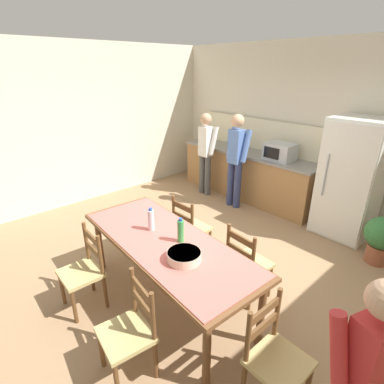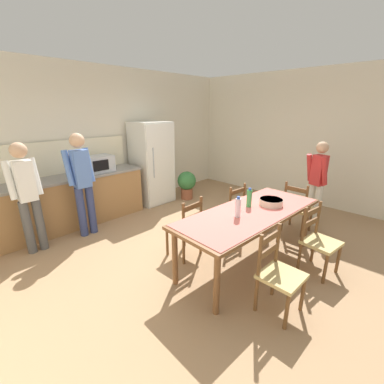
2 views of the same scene
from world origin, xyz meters
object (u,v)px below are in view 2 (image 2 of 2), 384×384
microwave (99,164)px  potted_plant (187,183)px  bottle_off_centre (249,198)px  chair_side_far_right (230,210)px  refrigerator (152,163)px  chair_head_end (297,208)px  dining_table (250,216)px  chair_side_near_right (319,241)px  bottle_near_centre (238,207)px  person_at_sink (27,193)px  chair_side_far_left (186,228)px  person_at_counter (82,180)px  serving_bowl (271,202)px  person_by_table (317,179)px  chair_side_near_left (278,274)px

microwave → potted_plant: (1.92, -0.45, -0.70)m
bottle_off_centre → chair_side_far_right: (0.43, 0.60, -0.47)m
chair_side_far_right → refrigerator: bearing=-89.2°
chair_side_far_right → chair_head_end: 1.17m
microwave → chair_side_far_right: 2.63m
dining_table → chair_side_near_right: size_ratio=2.53×
bottle_near_centre → chair_side_near_right: size_ratio=0.30×
chair_head_end → person_at_sink: 4.26m
bottle_off_centre → chair_side_far_left: size_ratio=0.30×
dining_table → chair_head_end: chair_head_end is taller
potted_plant → microwave: bearing=166.9°
bottle_near_centre → person_at_counter: size_ratio=0.16×
refrigerator → microwave: (-1.25, 0.02, 0.17)m
microwave → person_at_sink: size_ratio=0.30×
serving_bowl → chair_head_end: (1.03, 0.01, -0.40)m
microwave → chair_head_end: (2.01, -3.06, -0.64)m
bottle_near_centre → chair_side_far_left: bearing=104.1°
bottle_near_centre → chair_head_end: bottle_near_centre is taller
dining_table → person_at_sink: size_ratio=1.39×
chair_side_far_left → person_at_counter: (-0.68, 1.72, 0.53)m
refrigerator → chair_head_end: refrigerator is taller
person_at_sink → chair_side_far_left: bearing=-139.6°
bottle_off_centre → person_at_sink: size_ratio=0.16×
person_by_table → refrigerator: bearing=-48.4°
refrigerator → potted_plant: size_ratio=2.72×
bottle_near_centre → serving_bowl: size_ratio=0.84×
serving_bowl → chair_side_near_right: chair_side_near_right is taller
serving_bowl → potted_plant: 2.83m
chair_head_end → potted_plant: (-0.09, 2.62, -0.06)m
refrigerator → chair_side_far_right: refrigerator is taller
serving_bowl → person_at_counter: person_at_counter is taller
chair_side_far_right → chair_side_near_left: bearing=55.9°
serving_bowl → dining_table: bearing=167.7°
bottle_near_centre → chair_side_near_right: (0.76, -0.77, -0.47)m
microwave → person_at_counter: (-0.56, -0.52, -0.11)m
chair_side_far_left → person_at_sink: size_ratio=0.55×
chair_side_near_right → chair_side_far_right: bearing=94.7°
chair_side_near_right → potted_plant: (0.86, 3.30, -0.06)m
bottle_off_centre → person_at_counter: person_at_counter is taller
microwave → person_by_table: (2.56, -3.15, -0.22)m
person_by_table → microwave: bearing=-32.1°
chair_side_far_left → potted_plant: chair_side_far_left is taller
dining_table → bottle_off_centre: size_ratio=8.52×
bottle_near_centre → person_at_counter: bearing=109.5°
chair_head_end → potted_plant: size_ratio=1.36×
refrigerator → chair_side_far_left: 2.53m
dining_table → person_at_counter: size_ratio=1.34×
microwave → potted_plant: size_ratio=0.75×
chair_head_end → chair_side_near_right: (-0.95, -0.68, 0.00)m
chair_side_far_right → potted_plant: 2.00m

